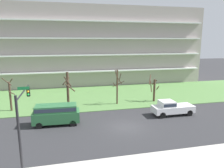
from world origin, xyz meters
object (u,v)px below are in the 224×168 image
(tree_far_left, at_px, (10,95))
(tree_left, at_px, (68,90))
(tree_right, at_px, (154,89))
(tree_center, at_px, (117,86))
(van_green_center_left, at_px, (56,113))
(pickup_white_near_left, at_px, (171,107))
(traffic_signal_mast, at_px, (23,113))

(tree_far_left, relative_size, tree_left, 0.90)
(tree_right, bearing_deg, tree_left, -177.31)
(tree_center, xyz_separation_m, tree_right, (5.98, 0.14, -0.79))
(tree_left, xyz_separation_m, tree_right, (13.29, 0.62, -0.71))
(tree_right, bearing_deg, van_green_center_left, -156.91)
(tree_center, relative_size, tree_right, 1.25)
(tree_far_left, relative_size, pickup_white_near_left, 0.88)
(tree_far_left, relative_size, traffic_signal_mast, 0.80)
(tree_left, bearing_deg, traffic_signal_mast, -105.67)
(van_green_center_left, bearing_deg, traffic_signal_mast, 76.00)
(tree_far_left, xyz_separation_m, van_green_center_left, (6.21, -6.28, -0.91))
(pickup_white_near_left, xyz_separation_m, van_green_center_left, (-14.46, 0.00, 0.38))
(van_green_center_left, bearing_deg, tree_left, -102.18)
(tree_far_left, bearing_deg, tree_right, 0.05)
(tree_center, bearing_deg, van_green_center_left, -144.99)
(tree_center, distance_m, pickup_white_near_left, 8.58)
(tree_right, height_order, traffic_signal_mast, traffic_signal_mast)
(pickup_white_near_left, bearing_deg, tree_right, -92.86)
(tree_center, bearing_deg, tree_far_left, 179.53)
(pickup_white_near_left, bearing_deg, tree_center, -47.37)
(tree_right, bearing_deg, tree_far_left, -179.95)
(van_green_center_left, distance_m, traffic_signal_mast, 8.01)
(traffic_signal_mast, bearing_deg, tree_far_left, 106.78)
(pickup_white_near_left, bearing_deg, traffic_signal_mast, 23.50)
(tree_far_left, xyz_separation_m, traffic_signal_mast, (4.07, -13.51, 1.79))
(tree_center, distance_m, traffic_signal_mast, 17.32)
(tree_left, relative_size, traffic_signal_mast, 0.89)
(pickup_white_near_left, bearing_deg, tree_far_left, -16.94)
(tree_far_left, xyz_separation_m, tree_right, (20.98, 0.02, -0.22))
(tree_left, relative_size, pickup_white_near_left, 0.98)
(tree_far_left, distance_m, van_green_center_left, 8.88)
(pickup_white_near_left, distance_m, traffic_signal_mast, 18.37)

